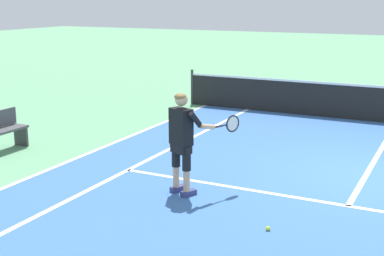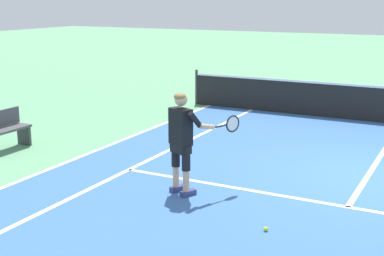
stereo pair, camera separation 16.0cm
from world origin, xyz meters
name	(u,v)px [view 1 (the left image)]	position (x,y,z in m)	size (l,w,h in m)	color
ground_plane	(366,176)	(0.00, 0.00, 0.00)	(80.00, 80.00, 0.00)	#609E70
court_inner_surface	(360,186)	(0.00, -0.60, 0.00)	(10.98, 11.08, 0.00)	#3866A8
line_service	(348,206)	(0.00, -1.66, 0.00)	(8.23, 0.10, 0.01)	white
line_centre_service	(378,155)	(0.00, 1.54, 0.00)	(0.10, 6.40, 0.01)	white
line_singles_left	(156,156)	(-4.12, -0.60, 0.00)	(0.10, 10.68, 0.01)	white
line_doubles_left	(102,148)	(-5.49, -0.60, 0.00)	(0.10, 10.68, 0.01)	white
tennis_player	(183,137)	(-2.59, -2.33, 0.99)	(0.97, 0.97, 1.71)	navy
tennis_ball_near_feet	(268,228)	(-0.83, -3.11, 0.03)	(0.07, 0.07, 0.07)	#CCE02D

